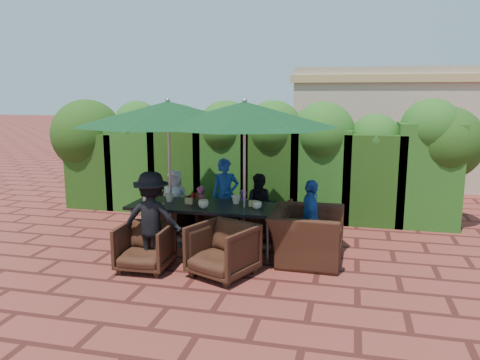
% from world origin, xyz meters
% --- Properties ---
extents(ground, '(80.00, 80.00, 0.00)m').
position_xyz_m(ground, '(0.00, 0.00, 0.00)').
color(ground, maroon).
rests_on(ground, ground).
extents(dining_table, '(2.44, 0.90, 0.75)m').
position_xyz_m(dining_table, '(-0.22, -0.09, 0.68)').
color(dining_table, black).
rests_on(dining_table, ground).
extents(umbrella_left, '(3.02, 3.02, 2.46)m').
position_xyz_m(umbrella_left, '(-0.83, -0.02, 2.21)').
color(umbrella_left, gray).
rests_on(umbrella_left, ground).
extents(umbrella_right, '(2.90, 2.90, 2.46)m').
position_xyz_m(umbrella_right, '(0.45, -0.09, 2.21)').
color(umbrella_right, gray).
rests_on(umbrella_right, ground).
extents(chair_far_left, '(0.86, 0.83, 0.76)m').
position_xyz_m(chair_far_left, '(-1.19, 0.89, 0.38)').
color(chair_far_left, black).
rests_on(chair_far_left, ground).
extents(chair_far_mid, '(0.91, 0.89, 0.75)m').
position_xyz_m(chair_far_mid, '(-0.33, 0.90, 0.38)').
color(chair_far_mid, black).
rests_on(chair_far_mid, ground).
extents(chair_far_right, '(0.85, 0.81, 0.75)m').
position_xyz_m(chair_far_right, '(0.65, 0.84, 0.37)').
color(chair_far_right, black).
rests_on(chair_far_right, ground).
extents(chair_near_left, '(0.75, 0.70, 0.74)m').
position_xyz_m(chair_near_left, '(-0.79, -1.14, 0.37)').
color(chair_near_left, black).
rests_on(chair_near_left, ground).
extents(chair_near_right, '(1.03, 1.00, 0.82)m').
position_xyz_m(chair_near_right, '(0.37, -1.11, 0.41)').
color(chair_near_right, black).
rests_on(chair_near_right, ground).
extents(chair_end_right, '(0.81, 1.22, 1.05)m').
position_xyz_m(chair_end_right, '(1.45, -0.20, 0.53)').
color(chair_end_right, black).
rests_on(chair_end_right, ground).
extents(adult_far_left, '(0.57, 0.35, 1.12)m').
position_xyz_m(adult_far_left, '(-1.13, 0.93, 0.56)').
color(adult_far_left, silver).
rests_on(adult_far_left, ground).
extents(adult_far_mid, '(0.61, 0.56, 1.37)m').
position_xyz_m(adult_far_mid, '(-0.14, 0.93, 0.68)').
color(adult_far_mid, '#1C4999').
rests_on(adult_far_mid, ground).
extents(adult_far_right, '(0.57, 0.37, 1.15)m').
position_xyz_m(adult_far_right, '(0.55, 0.76, 0.57)').
color(adult_far_right, black).
rests_on(adult_far_right, ground).
extents(adult_near_left, '(0.95, 0.51, 1.42)m').
position_xyz_m(adult_near_left, '(-0.74, -0.97, 0.71)').
color(adult_near_left, black).
rests_on(adult_near_left, ground).
extents(adult_end_right, '(0.47, 0.77, 1.23)m').
position_xyz_m(adult_end_right, '(1.50, -0.06, 0.62)').
color(adult_end_right, '#1C4999').
rests_on(adult_end_right, ground).
extents(child_left, '(0.38, 0.35, 0.84)m').
position_xyz_m(child_left, '(-0.61, 0.90, 0.42)').
color(child_left, '#E25086').
rests_on(child_left, ground).
extents(child_right, '(0.34, 0.31, 0.78)m').
position_xyz_m(child_right, '(0.16, 1.06, 0.39)').
color(child_right, '#8B4493').
rests_on(child_right, ground).
extents(pedestrian_a, '(1.43, 1.28, 1.52)m').
position_xyz_m(pedestrian_a, '(1.52, 4.27, 0.76)').
color(pedestrian_a, '#279148').
rests_on(pedestrian_a, ground).
extents(pedestrian_b, '(0.97, 0.78, 1.75)m').
position_xyz_m(pedestrian_b, '(2.45, 4.45, 0.88)').
color(pedestrian_b, '#E25086').
rests_on(pedestrian_b, ground).
extents(pedestrian_c, '(1.34, 1.03, 1.91)m').
position_xyz_m(pedestrian_c, '(3.65, 4.38, 0.95)').
color(pedestrian_c, gray).
rests_on(pedestrian_c, ground).
extents(cup_a, '(0.18, 0.18, 0.14)m').
position_xyz_m(cup_a, '(-1.10, -0.29, 0.82)').
color(cup_a, beige).
rests_on(cup_a, dining_table).
extents(cup_b, '(0.15, 0.15, 0.14)m').
position_xyz_m(cup_b, '(-0.85, -0.01, 0.82)').
color(cup_b, beige).
rests_on(cup_b, dining_table).
extents(cup_c, '(0.17, 0.17, 0.13)m').
position_xyz_m(cup_c, '(-0.17, -0.29, 0.82)').
color(cup_c, beige).
rests_on(cup_c, dining_table).
extents(cup_d, '(0.15, 0.15, 0.14)m').
position_xyz_m(cup_d, '(0.27, 0.10, 0.82)').
color(cup_d, beige).
rests_on(cup_d, dining_table).
extents(cup_e, '(0.15, 0.15, 0.12)m').
position_xyz_m(cup_e, '(0.67, -0.14, 0.81)').
color(cup_e, beige).
rests_on(cup_e, dining_table).
extents(ketchup_bottle, '(0.04, 0.04, 0.17)m').
position_xyz_m(ketchup_bottle, '(-0.45, -0.01, 0.83)').
color(ketchup_bottle, '#B20C0A').
rests_on(ketchup_bottle, dining_table).
extents(sauce_bottle, '(0.04, 0.04, 0.17)m').
position_xyz_m(sauce_bottle, '(-0.36, 0.01, 0.83)').
color(sauce_bottle, '#4C230C').
rests_on(sauce_bottle, dining_table).
extents(serving_tray, '(0.35, 0.25, 0.02)m').
position_xyz_m(serving_tray, '(-1.04, -0.32, 0.76)').
color(serving_tray, tan).
rests_on(serving_tray, dining_table).
extents(number_block_left, '(0.12, 0.06, 0.10)m').
position_xyz_m(number_block_left, '(-0.48, -0.08, 0.80)').
color(number_block_left, tan).
rests_on(number_block_left, dining_table).
extents(number_block_right, '(0.12, 0.06, 0.10)m').
position_xyz_m(number_block_right, '(0.57, -0.01, 0.80)').
color(number_block_right, tan).
rests_on(number_block_right, dining_table).
extents(hedge_wall, '(9.10, 1.60, 2.45)m').
position_xyz_m(hedge_wall, '(-0.02, 2.32, 1.33)').
color(hedge_wall, '#18370F').
rests_on(hedge_wall, ground).
extents(building, '(6.20, 3.08, 3.20)m').
position_xyz_m(building, '(3.50, 6.99, 1.61)').
color(building, '#C2AD90').
rests_on(building, ground).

